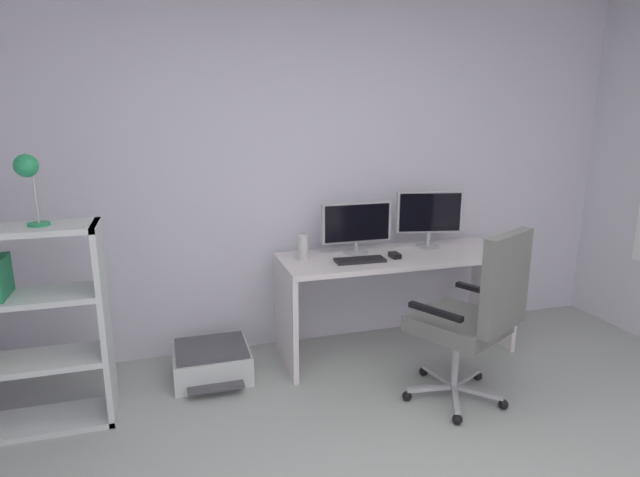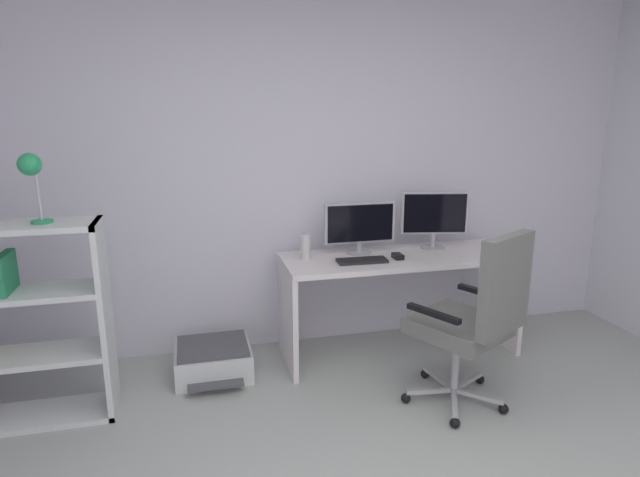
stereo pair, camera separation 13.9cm
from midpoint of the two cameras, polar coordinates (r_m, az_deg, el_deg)
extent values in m
cube|color=silver|center=(3.87, -1.24, 7.31)|extent=(5.18, 0.10, 2.62)
cube|color=white|center=(3.79, 9.82, -2.06)|extent=(1.69, 0.60, 0.04)
cube|color=white|center=(3.67, -2.44, -8.54)|extent=(0.04, 0.57, 0.71)
cube|color=white|center=(4.29, 19.81, -6.01)|extent=(0.04, 0.57, 0.71)
cylinder|color=#B2B5B7|center=(3.78, 5.32, -1.55)|extent=(0.18, 0.18, 0.01)
cylinder|color=#B2B5B7|center=(3.77, 5.33, -0.84)|extent=(0.03, 0.03, 0.08)
cube|color=#B7BABC|center=(3.73, 5.39, 1.72)|extent=(0.52, 0.04, 0.28)
cube|color=black|center=(3.71, 5.50, 1.65)|extent=(0.48, 0.01, 0.26)
cylinder|color=#B2B5B7|center=(4.01, 13.09, -0.99)|extent=(0.18, 0.18, 0.01)
cylinder|color=#B2B5B7|center=(3.99, 13.14, -0.09)|extent=(0.03, 0.03, 0.12)
cube|color=#B7BABC|center=(3.95, 13.30, 2.72)|extent=(0.49, 0.13, 0.31)
cube|color=black|center=(3.93, 13.38, 2.67)|extent=(0.45, 0.10, 0.28)
cube|color=black|center=(3.57, 5.71, -2.41)|extent=(0.35, 0.14, 0.02)
cube|color=black|center=(3.69, 9.51, -1.92)|extent=(0.06, 0.10, 0.03)
cylinder|color=silver|center=(3.61, -0.48, -0.96)|extent=(0.07, 0.07, 0.17)
cube|color=#B7BABC|center=(3.59, 16.81, -14.63)|extent=(0.28, 0.17, 0.02)
sphere|color=black|center=(3.73, 18.01, -14.33)|extent=(0.06, 0.06, 0.06)
cube|color=#B7BABC|center=(3.58, 13.90, -14.54)|extent=(0.08, 0.30, 0.02)
sphere|color=black|center=(3.70, 12.42, -14.15)|extent=(0.06, 0.06, 0.06)
cube|color=#B7BABC|center=(3.43, 13.03, -15.82)|extent=(0.30, 0.07, 0.02)
sphere|color=black|center=(3.41, 10.50, -16.67)|extent=(0.06, 0.06, 0.06)
cube|color=#B7BABC|center=(3.35, 15.60, -16.77)|extent=(0.16, 0.28, 0.02)
sphere|color=black|center=(3.24, 15.70, -18.72)|extent=(0.06, 0.06, 0.06)
cube|color=#B7BABC|center=(3.45, 17.95, -15.96)|extent=(0.24, 0.23, 0.02)
sphere|color=black|center=(3.45, 20.44, -16.95)|extent=(0.06, 0.06, 0.06)
cylinder|color=#B7BABC|center=(3.39, 15.66, -12.80)|extent=(0.04, 0.04, 0.37)
cube|color=slate|center=(3.30, 15.93, -9.14)|extent=(0.65, 0.66, 0.10)
cube|color=slate|center=(3.06, 20.70, -4.76)|extent=(0.42, 0.27, 0.56)
cube|color=black|center=(3.04, 13.49, -7.92)|extent=(0.20, 0.32, 0.03)
cube|color=black|center=(3.45, 18.39, -5.61)|extent=(0.20, 0.32, 0.03)
cube|color=silver|center=(3.27, -21.04, -8.12)|extent=(0.03, 0.32, 1.15)
cube|color=silver|center=(3.20, -29.74, 1.04)|extent=(0.91, 0.32, 0.03)
cube|color=silver|center=(3.59, -27.53, -16.72)|extent=(0.91, 0.32, 0.03)
cube|color=silver|center=(3.42, -28.23, -11.27)|extent=(0.85, 0.32, 0.03)
cube|color=silver|center=(3.29, -28.97, -5.32)|extent=(0.85, 0.32, 0.03)
cube|color=#268856|center=(3.28, -29.86, -3.26)|extent=(0.05, 0.25, 0.22)
cylinder|color=#29A260|center=(3.16, -26.83, 1.65)|extent=(0.11, 0.11, 0.02)
cylinder|color=silver|center=(3.13, -27.10, 4.14)|extent=(0.01, 0.01, 0.26)
sphere|color=#29A260|center=(3.12, -27.88, 7.13)|extent=(0.12, 0.12, 0.12)
cube|color=silver|center=(3.70, -10.41, -12.94)|extent=(0.50, 0.44, 0.19)
cube|color=#4C4C51|center=(3.65, -10.49, -11.42)|extent=(0.46, 0.40, 0.02)
cube|color=#4C4C51|center=(3.49, -10.08, -15.38)|extent=(0.35, 0.10, 0.01)
camera|label=1|loc=(0.07, -88.76, 0.30)|focal=29.49mm
camera|label=2|loc=(0.07, 91.24, -0.30)|focal=29.49mm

